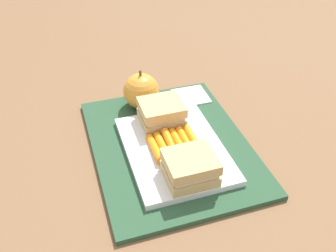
{
  "coord_description": "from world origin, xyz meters",
  "views": [
    {
      "loc": [
        -0.51,
        0.17,
        0.47
      ],
      "look_at": [
        0.01,
        0.0,
        0.04
      ],
      "focal_mm": 40.92,
      "sensor_mm": 36.0,
      "label": 1
    }
  ],
  "objects_px": {
    "paper_napkin": "(191,96)",
    "sandwich_half_left": "(190,167)",
    "food_tray": "(174,150)",
    "carrot_sticks_bundle": "(174,144)",
    "apple": "(141,91)",
    "sandwich_half_right": "(161,113)"
  },
  "relations": [
    {
      "from": "sandwich_half_left",
      "to": "sandwich_half_right",
      "type": "distance_m",
      "value": 0.16
    },
    {
      "from": "carrot_sticks_bundle",
      "to": "sandwich_half_right",
      "type": "bearing_deg",
      "value": 0.03
    },
    {
      "from": "sandwich_half_right",
      "to": "paper_napkin",
      "type": "bearing_deg",
      "value": -48.3
    },
    {
      "from": "sandwich_half_right",
      "to": "paper_napkin",
      "type": "distance_m",
      "value": 0.13
    },
    {
      "from": "food_tray",
      "to": "carrot_sticks_bundle",
      "type": "bearing_deg",
      "value": -24.5
    },
    {
      "from": "food_tray",
      "to": "apple",
      "type": "relative_size",
      "value": 2.71
    },
    {
      "from": "food_tray",
      "to": "sandwich_half_left",
      "type": "xyz_separation_m",
      "value": [
        -0.08,
        0.0,
        0.03
      ]
    },
    {
      "from": "sandwich_half_left",
      "to": "paper_napkin",
      "type": "distance_m",
      "value": 0.26
    },
    {
      "from": "apple",
      "to": "paper_napkin",
      "type": "distance_m",
      "value": 0.12
    },
    {
      "from": "apple",
      "to": "food_tray",
      "type": "bearing_deg",
      "value": -173.32
    },
    {
      "from": "sandwich_half_left",
      "to": "apple",
      "type": "height_order",
      "value": "apple"
    },
    {
      "from": "food_tray",
      "to": "sandwich_half_left",
      "type": "relative_size",
      "value": 2.88
    },
    {
      "from": "food_tray",
      "to": "sandwich_half_right",
      "type": "distance_m",
      "value": 0.08
    },
    {
      "from": "apple",
      "to": "paper_napkin",
      "type": "height_order",
      "value": "apple"
    },
    {
      "from": "sandwich_half_left",
      "to": "sandwich_half_right",
      "type": "bearing_deg",
      "value": 0.0
    },
    {
      "from": "food_tray",
      "to": "apple",
      "type": "distance_m",
      "value": 0.16
    },
    {
      "from": "food_tray",
      "to": "carrot_sticks_bundle",
      "type": "xyz_separation_m",
      "value": [
        0.0,
        -0.0,
        0.01
      ]
    },
    {
      "from": "food_tray",
      "to": "carrot_sticks_bundle",
      "type": "distance_m",
      "value": 0.01
    },
    {
      "from": "paper_napkin",
      "to": "sandwich_half_left",
      "type": "bearing_deg",
      "value": 158.86
    },
    {
      "from": "sandwich_half_left",
      "to": "carrot_sticks_bundle",
      "type": "bearing_deg",
      "value": -0.03
    },
    {
      "from": "sandwich_half_right",
      "to": "apple",
      "type": "xyz_separation_m",
      "value": [
        0.08,
        0.02,
        0.0
      ]
    },
    {
      "from": "carrot_sticks_bundle",
      "to": "apple",
      "type": "distance_m",
      "value": 0.16
    }
  ]
}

